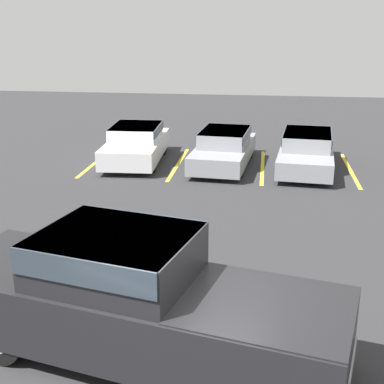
% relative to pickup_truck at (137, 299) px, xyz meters
% --- Properties ---
extents(ground_plane, '(60.00, 60.00, 0.00)m').
position_rel_pickup_truck_xyz_m(ground_plane, '(0.69, -0.38, -0.96)').
color(ground_plane, '#2D2D30').
extents(stall_stripe_a, '(0.12, 4.48, 0.01)m').
position_rel_pickup_truck_xyz_m(stall_stripe_a, '(-4.17, 11.23, -0.96)').
color(stall_stripe_a, yellow).
rests_on(stall_stripe_a, ground_plane).
extents(stall_stripe_b, '(0.12, 4.48, 0.01)m').
position_rel_pickup_truck_xyz_m(stall_stripe_b, '(-1.22, 11.23, -0.96)').
color(stall_stripe_b, yellow).
rests_on(stall_stripe_b, ground_plane).
extents(stall_stripe_c, '(0.12, 4.48, 0.01)m').
position_rel_pickup_truck_xyz_m(stall_stripe_c, '(1.72, 11.23, -0.96)').
color(stall_stripe_c, yellow).
rests_on(stall_stripe_c, ground_plane).
extents(stall_stripe_d, '(0.12, 4.48, 0.01)m').
position_rel_pickup_truck_xyz_m(stall_stripe_d, '(4.66, 11.23, -0.96)').
color(stall_stripe_d, yellow).
rests_on(stall_stripe_d, ground_plane).
extents(pickup_truck, '(6.40, 3.31, 1.94)m').
position_rel_pickup_truck_xyz_m(pickup_truck, '(0.00, 0.00, 0.00)').
color(pickup_truck, black).
rests_on(pickup_truck, ground_plane).
extents(parked_sedan_a, '(2.02, 4.36, 1.30)m').
position_rel_pickup_truck_xyz_m(parked_sedan_a, '(-2.76, 11.34, -0.27)').
color(parked_sedan_a, silver).
rests_on(parked_sedan_a, ground_plane).
extents(parked_sedan_b, '(2.09, 4.58, 1.24)m').
position_rel_pickup_truck_xyz_m(parked_sedan_b, '(0.38, 11.25, -0.30)').
color(parked_sedan_b, gray).
rests_on(parked_sedan_b, ground_plane).
extents(parked_sedan_c, '(2.17, 4.88, 1.24)m').
position_rel_pickup_truck_xyz_m(parked_sedan_c, '(3.17, 11.28, -0.30)').
color(parked_sedan_c, gray).
rests_on(parked_sedan_c, ground_plane).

